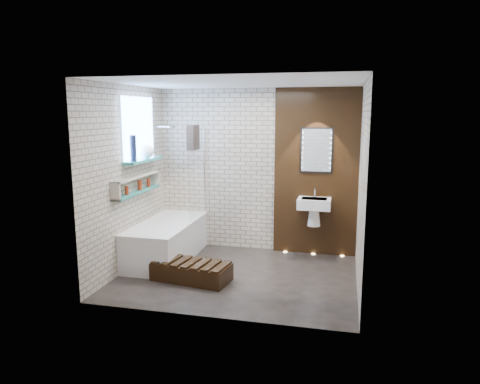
% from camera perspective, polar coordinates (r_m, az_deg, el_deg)
% --- Properties ---
extents(ground, '(3.20, 3.20, 0.00)m').
position_cam_1_polar(ground, '(6.28, -0.32, -10.63)').
color(ground, black).
rests_on(ground, ground).
extents(room_shell, '(3.24, 3.20, 2.60)m').
position_cam_1_polar(room_shell, '(5.94, -0.33, 1.18)').
color(room_shell, '#B09E8C').
rests_on(room_shell, ground).
extents(walnut_panel, '(1.30, 0.06, 2.60)m').
position_cam_1_polar(walnut_panel, '(7.05, 9.67, 2.45)').
color(walnut_panel, black).
rests_on(walnut_panel, ground).
extents(clerestory_window, '(0.18, 1.00, 0.94)m').
position_cam_1_polar(clerestory_window, '(6.74, -12.79, 7.13)').
color(clerestory_window, '#7FADE0').
rests_on(clerestory_window, room_shell).
extents(display_niche, '(0.14, 1.30, 0.26)m').
position_cam_1_polar(display_niche, '(6.62, -13.00, 0.96)').
color(display_niche, teal).
rests_on(display_niche, room_shell).
extents(bathtub, '(0.79, 1.74, 0.70)m').
position_cam_1_polar(bathtub, '(6.96, -9.34, -6.14)').
color(bathtub, white).
rests_on(bathtub, ground).
extents(bath_screen, '(0.01, 0.78, 1.40)m').
position_cam_1_polar(bath_screen, '(7.03, -5.52, 2.37)').
color(bath_screen, white).
rests_on(bath_screen, bathtub).
extents(towel, '(0.11, 0.29, 0.38)m').
position_cam_1_polar(towel, '(6.84, -6.00, 6.94)').
color(towel, black).
rests_on(towel, bath_screen).
extents(shower_head, '(0.18, 0.18, 0.02)m').
position_cam_1_polar(shower_head, '(7.18, -8.75, 8.23)').
color(shower_head, silver).
rests_on(shower_head, room_shell).
extents(washbasin, '(0.50, 0.36, 0.58)m').
position_cam_1_polar(washbasin, '(6.94, 9.44, -1.94)').
color(washbasin, white).
rests_on(washbasin, walnut_panel).
extents(led_mirror, '(0.50, 0.02, 0.70)m').
position_cam_1_polar(led_mirror, '(6.97, 9.74, 5.26)').
color(led_mirror, black).
rests_on(led_mirror, walnut_panel).
extents(walnut_step, '(1.09, 0.60, 0.23)m').
position_cam_1_polar(walnut_step, '(6.12, -6.22, -10.10)').
color(walnut_step, black).
rests_on(walnut_step, ground).
extents(niche_bottles, '(0.06, 0.76, 0.15)m').
position_cam_1_polar(niche_bottles, '(6.63, -12.95, 0.70)').
color(niche_bottles, maroon).
rests_on(niche_bottles, display_niche).
extents(sill_vases, '(0.20, 0.59, 0.36)m').
position_cam_1_polar(sill_vases, '(6.73, -12.18, 5.18)').
color(sill_vases, '#151F3B').
rests_on(sill_vases, clerestory_window).
extents(floor_uplights, '(0.96, 0.06, 0.01)m').
position_cam_1_polar(floor_uplights, '(7.26, 9.33, -7.80)').
color(floor_uplights, '#FFD899').
rests_on(floor_uplights, ground).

